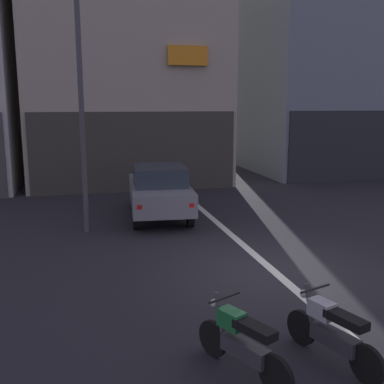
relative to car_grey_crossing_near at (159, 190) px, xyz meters
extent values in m
plane|color=#232328|center=(1.56, -5.20, -0.89)|extent=(120.00, 120.00, 0.00)
cube|color=silver|center=(1.56, 0.80, -0.88)|extent=(0.20, 18.00, 0.01)
cube|color=#3E3A33|center=(-0.19, 4.40, 0.71)|extent=(8.17, 0.10, 3.20)
cube|color=orange|center=(1.93, 4.33, 4.48)|extent=(1.59, 0.16, 0.76)
cube|color=gray|center=(11.13, 8.96, 4.36)|extent=(9.46, 8.45, 10.49)
cube|color=#292C30|center=(11.13, 4.69, 0.71)|extent=(9.09, 0.10, 3.20)
cylinder|color=black|center=(-0.66, 1.40, -0.57)|extent=(0.23, 0.65, 0.64)
cylinder|color=black|center=(0.88, 1.27, -0.57)|extent=(0.23, 0.65, 0.64)
cylinder|color=black|center=(-0.88, -1.19, -0.57)|extent=(0.23, 0.65, 0.64)
cylinder|color=black|center=(0.67, -1.32, -0.57)|extent=(0.23, 0.65, 0.64)
cube|color=slate|center=(0.00, 0.04, -0.14)|extent=(2.09, 4.23, 0.66)
cube|color=#2D3842|center=(-0.01, -0.11, 0.47)|extent=(1.70, 2.09, 0.56)
cube|color=red|center=(-0.86, -1.92, -0.09)|extent=(0.14, 0.07, 0.12)
cube|color=red|center=(0.54, -2.03, -0.09)|extent=(0.14, 0.07, 0.12)
cylinder|color=#47474C|center=(-2.25, -1.15, 2.31)|extent=(0.14, 0.14, 6.39)
cylinder|color=black|center=(-0.63, -8.08, -0.63)|extent=(0.29, 0.50, 0.52)
cylinder|color=black|center=(-0.13, -9.12, -0.63)|extent=(0.29, 0.50, 0.52)
cube|color=#38383D|center=(-0.36, -8.65, -0.52)|extent=(0.50, 0.75, 0.22)
cube|color=black|center=(-0.29, -8.79, -0.17)|extent=(0.46, 0.64, 0.12)
cube|color=#1E7238|center=(-0.47, -8.41, -0.19)|extent=(0.35, 0.42, 0.24)
cylinder|color=#4C4C51|center=(-0.56, -8.22, -0.25)|extent=(0.17, 0.24, 0.70)
cylinder|color=black|center=(-0.53, -8.29, 0.07)|extent=(0.51, 0.27, 0.04)
sphere|color=silver|center=(-0.62, -8.10, -0.09)|extent=(0.12, 0.12, 0.12)
cylinder|color=black|center=(0.73, -8.08, -0.63)|extent=(0.23, 0.52, 0.52)
cylinder|color=black|center=(1.09, -9.18, -0.63)|extent=(0.23, 0.52, 0.52)
cube|color=#38383D|center=(0.92, -8.68, -0.52)|extent=(0.42, 0.76, 0.22)
cube|color=black|center=(0.97, -8.83, -0.17)|extent=(0.40, 0.64, 0.12)
cube|color=#B2B5BA|center=(0.84, -8.43, -0.19)|extent=(0.32, 0.41, 0.24)
cylinder|color=#4C4C51|center=(0.78, -8.23, -0.25)|extent=(0.14, 0.25, 0.70)
cylinder|color=black|center=(0.80, -8.30, 0.07)|extent=(0.53, 0.21, 0.04)
sphere|color=silver|center=(0.74, -8.11, -0.09)|extent=(0.12, 0.12, 0.12)
camera|label=1|loc=(-2.31, -13.73, 2.62)|focal=42.60mm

